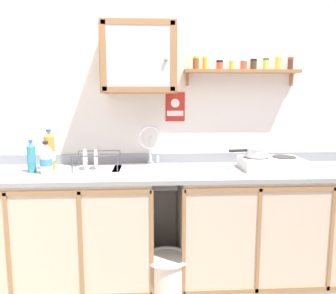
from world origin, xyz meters
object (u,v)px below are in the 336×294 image
(bottle_opaque_white_2, at_px, (46,159))
(bottle_juice_amber_0, at_px, (50,152))
(dish_rack, at_px, (96,166))
(wall_cabinet, at_px, (139,59))
(hot_plate_stove, at_px, (271,163))
(bottle_detergent_teal_1, at_px, (31,158))
(trash_bin, at_px, (167,278))
(warning_sign, at_px, (175,107))
(saucepan, at_px, (256,152))
(sink, at_px, (148,171))

(bottle_opaque_white_2, bearing_deg, bottle_juice_amber_0, 95.82)
(bottle_juice_amber_0, bearing_deg, dish_rack, -7.09)
(bottle_opaque_white_2, height_order, wall_cabinet, wall_cabinet)
(hot_plate_stove, relative_size, bottle_opaque_white_2, 1.93)
(bottle_detergent_teal_1, xyz_separation_m, trash_bin, (0.98, -0.21, -0.85))
(bottle_juice_amber_0, height_order, warning_sign, warning_sign)
(warning_sign, bearing_deg, saucepan, -24.16)
(saucepan, distance_m, trash_bin, 1.14)
(wall_cabinet, xyz_separation_m, trash_bin, (0.19, -0.37, -1.58))
(wall_cabinet, xyz_separation_m, warning_sign, (0.29, 0.15, -0.37))
(saucepan, distance_m, wall_cabinet, 1.14)
(sink, relative_size, bottle_juice_amber_0, 1.66)
(bottle_detergent_teal_1, xyz_separation_m, wall_cabinet, (0.79, 0.16, 0.73))
(sink, distance_m, bottle_juice_amber_0, 0.75)
(bottle_detergent_teal_1, height_order, dish_rack, bottle_detergent_teal_1)
(bottle_juice_amber_0, distance_m, bottle_opaque_white_2, 0.14)
(sink, height_order, wall_cabinet, wall_cabinet)
(bottle_juice_amber_0, distance_m, trash_bin, 1.27)
(wall_cabinet, distance_m, trash_bin, 1.63)
(hot_plate_stove, relative_size, wall_cabinet, 0.82)
(bottle_juice_amber_0, bearing_deg, bottle_detergent_teal_1, -143.30)
(bottle_detergent_teal_1, bearing_deg, warning_sign, 15.96)
(trash_bin, bearing_deg, bottle_detergent_teal_1, 167.82)
(hot_plate_stove, bearing_deg, trash_bin, -164.34)
(sink, bearing_deg, dish_rack, -179.32)
(bottle_opaque_white_2, bearing_deg, hot_plate_stove, 2.61)
(bottle_opaque_white_2, bearing_deg, sink, 7.99)
(sink, xyz_separation_m, wall_cabinet, (-0.06, 0.12, 0.84))
(sink, xyz_separation_m, dish_rack, (-0.39, -0.00, 0.04))
(sink, xyz_separation_m, trash_bin, (0.13, -0.25, -0.73))
(warning_sign, bearing_deg, sink, -130.88)
(sink, relative_size, dish_rack, 1.46)
(bottle_opaque_white_2, xyz_separation_m, dish_rack, (0.33, 0.10, -0.07))
(bottle_juice_amber_0, relative_size, wall_cabinet, 0.55)
(bottle_detergent_teal_1, bearing_deg, dish_rack, 4.65)
(bottle_juice_amber_0, height_order, bottle_opaque_white_2, bottle_juice_amber_0)
(bottle_juice_amber_0, xyz_separation_m, trash_bin, (0.87, -0.29, -0.88))
(sink, bearing_deg, bottle_opaque_white_2, -172.01)
(hot_plate_stove, relative_size, bottle_detergent_teal_1, 1.92)
(wall_cabinet, bearing_deg, saucepan, -7.83)
(hot_plate_stove, bearing_deg, bottle_detergent_teal_1, -179.48)
(bottle_detergent_teal_1, bearing_deg, trash_bin, -12.18)
(hot_plate_stove, height_order, bottle_juice_amber_0, bottle_juice_amber_0)
(warning_sign, bearing_deg, dish_rack, -156.38)
(dish_rack, height_order, wall_cabinet, wall_cabinet)
(bottle_detergent_teal_1, relative_size, wall_cabinet, 0.43)
(hot_plate_stove, xyz_separation_m, saucepan, (-0.11, 0.02, 0.08))
(bottle_juice_amber_0, bearing_deg, wall_cabinet, 6.65)
(dish_rack, relative_size, wall_cabinet, 0.62)
(sink, xyz_separation_m, hot_plate_stove, (0.94, -0.03, 0.05))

